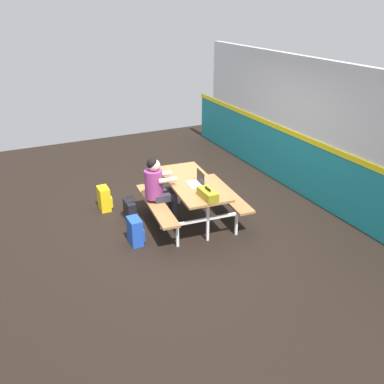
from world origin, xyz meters
name	(u,v)px	position (x,y,z in m)	size (l,w,h in m)	color
ground_plane	(183,212)	(0.00, 0.00, -0.01)	(10.00, 10.00, 0.02)	black
accent_backdrop	(298,129)	(0.00, 2.46, 1.25)	(8.00, 0.14, 2.60)	teal
picnic_table_main	(192,191)	(0.37, 0.00, 0.57)	(1.82, 1.69, 0.74)	#9E6B3D
student_nearer	(158,186)	(0.21, -0.54, 0.71)	(0.38, 0.53, 1.21)	#2D2D38
laptop_silver	(197,182)	(0.49, 0.03, 0.79)	(0.34, 0.25, 0.22)	silver
toolbox_grey	(208,194)	(1.05, -0.06, 0.81)	(0.40, 0.18, 0.18)	olive
backpack_dark	(135,231)	(0.66, -1.13, 0.22)	(0.30, 0.22, 0.44)	#1E47B2
tote_bag_bright	(130,210)	(-0.12, -0.97, 0.19)	(0.34, 0.21, 0.43)	black
satchel_spare	(104,199)	(-0.70, -1.26, 0.22)	(0.30, 0.22, 0.44)	yellow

